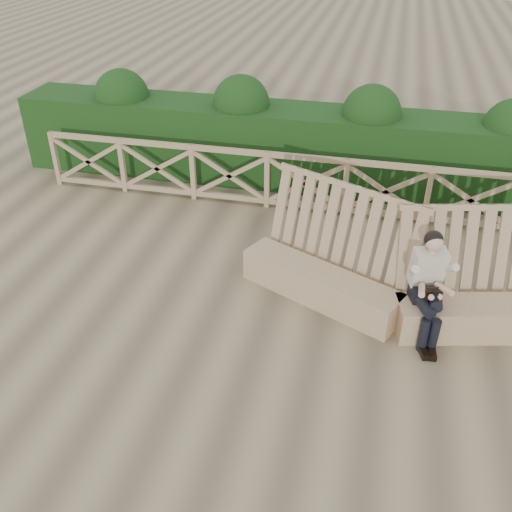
# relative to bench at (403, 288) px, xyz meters

# --- Properties ---
(ground) EXTENTS (60.00, 60.00, 0.00)m
(ground) POSITION_rel_bench_xyz_m (-1.79, -0.81, -0.41)
(ground) COLOR brown
(ground) RESTS_ON ground
(bench) EXTENTS (4.69, 1.72, 1.62)m
(bench) POSITION_rel_bench_xyz_m (0.00, 0.00, 0.00)
(bench) COLOR #8B6D4F
(bench) RESTS_ON ground
(woman) EXTENTS (0.53, 0.93, 1.49)m
(woman) POSITION_rel_bench_xyz_m (0.28, -0.37, 0.39)
(woman) COLOR black
(woman) RESTS_ON ground
(guardrail) EXTENTS (10.10, 0.09, 1.10)m
(guardrail) POSITION_rel_bench_xyz_m (-1.79, 2.69, 0.14)
(guardrail) COLOR #8E7452
(guardrail) RESTS_ON ground
(hedge) EXTENTS (12.00, 1.20, 1.50)m
(hedge) POSITION_rel_bench_xyz_m (-1.79, 3.89, 0.34)
(hedge) COLOR black
(hedge) RESTS_ON ground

